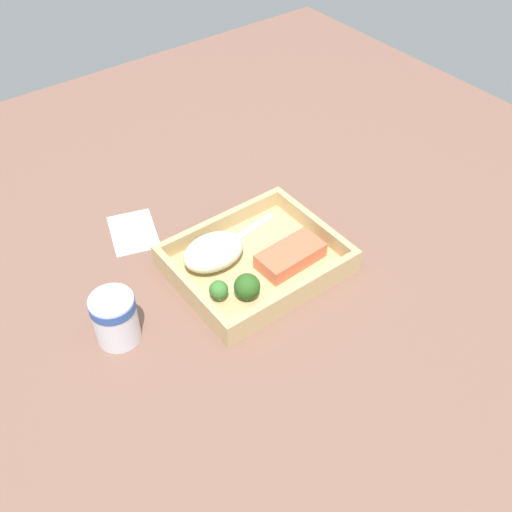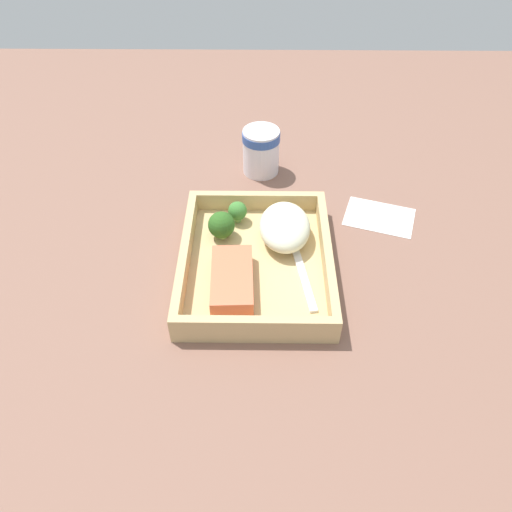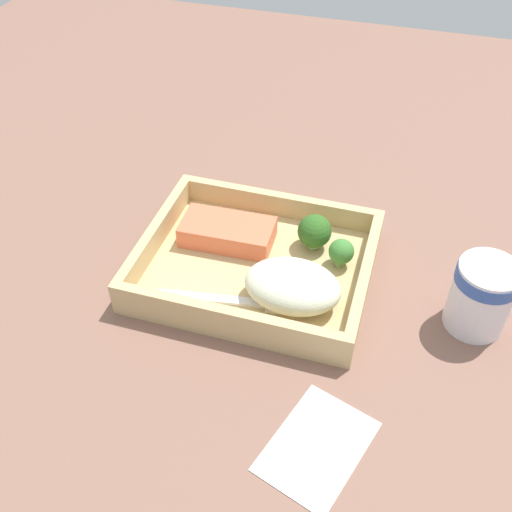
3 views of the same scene
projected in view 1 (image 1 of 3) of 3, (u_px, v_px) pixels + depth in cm
name	position (u px, v px, depth cm)	size (l,w,h in cm)	color
ground_plane	(256.00, 272.00, 101.12)	(160.00, 160.00, 2.00)	brown
takeout_tray	(256.00, 265.00, 100.01)	(26.84, 21.87, 1.20)	tan
tray_rim	(256.00, 256.00, 98.53)	(26.84, 21.87, 3.06)	tan
salmon_fillet	(290.00, 256.00, 98.80)	(11.29, 5.74, 2.72)	#E16A47
mashed_potatoes	(213.00, 252.00, 98.07)	(10.76, 7.75, 4.66)	silver
broccoli_floret_1	(247.00, 287.00, 92.39)	(4.13, 4.13, 4.49)	#85AD61
broccoli_floret_2	(219.00, 290.00, 92.31)	(3.02, 3.02, 3.61)	#7AA55A
fork	(235.00, 240.00, 103.30)	(15.86, 4.21, 0.44)	silver
paper_cup	(115.00, 317.00, 86.60)	(6.69, 6.69, 8.35)	white
receipt_slip	(133.00, 232.00, 106.79)	(7.77, 11.08, 0.24)	white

